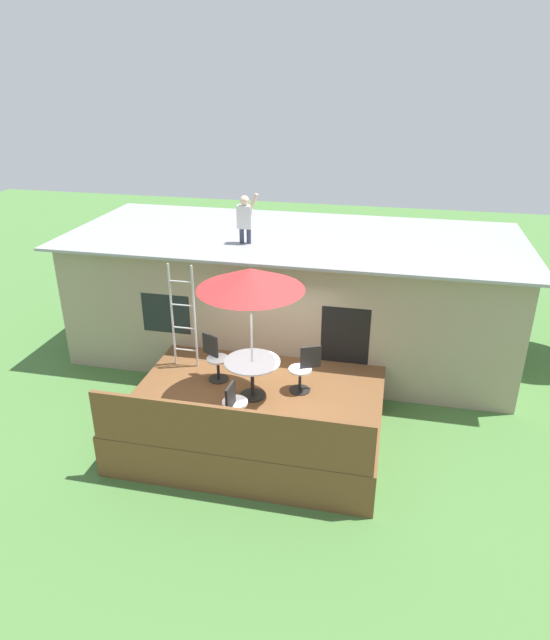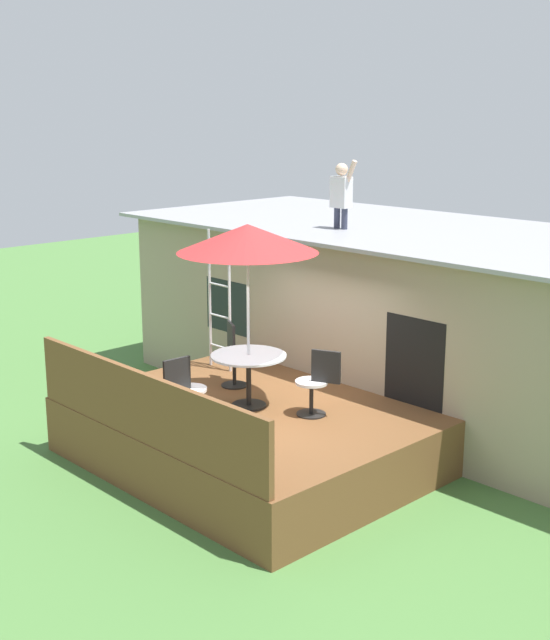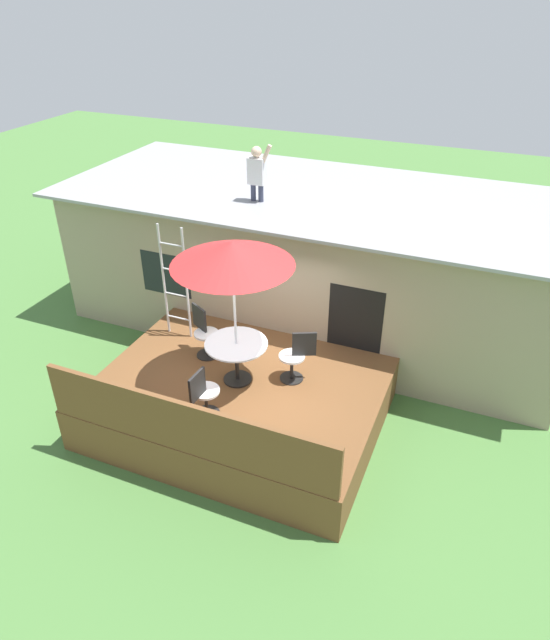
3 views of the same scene
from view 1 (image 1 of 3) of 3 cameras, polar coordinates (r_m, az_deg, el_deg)
The scene contains 11 objects.
ground_plane at distance 11.16m, azimuth -1.79°, elevation -11.03°, with size 40.00×40.00×0.00m, color #477538.
house at distance 13.57m, azimuth 1.82°, elevation 2.74°, with size 10.50×4.50×2.93m.
deck at distance 10.93m, azimuth -1.82°, elevation -9.32°, with size 4.71×3.89×0.80m, color brown.
deck_railing at distance 8.95m, azimuth -4.90°, elevation -11.32°, with size 4.61×0.08×0.90m, color brown.
patio_table at distance 10.36m, azimuth -2.34°, elevation -4.99°, with size 1.04×1.04×0.74m.
patio_umbrella at distance 9.62m, azimuth -2.51°, elevation 4.20°, with size 1.90×1.90×2.54m.
step_ladder at distance 11.36m, azimuth -9.34°, elevation 0.34°, with size 0.52×0.04×2.20m.
person_figure at distance 12.30m, azimuth -3.05°, elevation 10.55°, with size 0.47×0.20×1.11m.
patio_chair_left at distance 11.06m, azimuth -6.12°, elevation -3.87°, with size 0.58×0.44×0.92m.
patio_chair_right at distance 10.61m, azimuth 2.96°, elevation -5.04°, with size 0.59×0.44×0.92m.
patio_chair_near at distance 9.58m, azimuth -4.26°, elevation -8.62°, with size 0.44×0.62×0.92m.
Camera 1 is at (2.29, -8.81, 6.45)m, focal length 31.36 mm.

